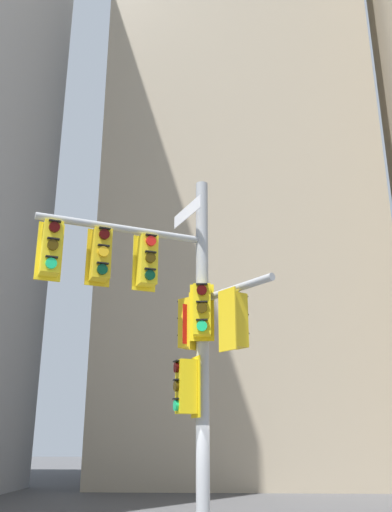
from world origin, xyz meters
name	(u,v)px	position (x,y,z in m)	size (l,w,h in m)	color
building_mid_block	(234,95)	(1.46, 22.23, 25.47)	(14.91, 14.91, 50.93)	tan
signal_pole_assembly	(174,320)	(-0.53, -0.37, 4.44)	(4.41, 2.06, 7.51)	#9EA0A3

